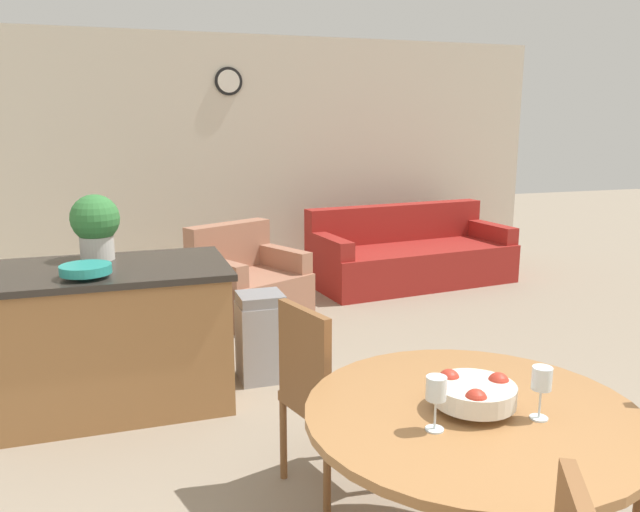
{
  "coord_description": "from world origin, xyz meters",
  "views": [
    {
      "loc": [
        -1.05,
        -1.06,
        1.76
      ],
      "look_at": [
        0.12,
        2.55,
        0.94
      ],
      "focal_mm": 35.0,
      "sensor_mm": 36.0,
      "label": 1
    }
  ],
  "objects_px": {
    "kitchen_island": "(115,336)",
    "potted_plant": "(95,224)",
    "wine_glass_right": "(542,381)",
    "dining_chair_far_side": "(325,389)",
    "teal_bowl": "(86,270)",
    "trash_bin": "(261,337)",
    "armchair": "(247,285)",
    "fruit_bowl": "(474,393)",
    "couch": "(410,257)",
    "dining_table": "(471,452)",
    "wine_glass_left": "(436,391)"
  },
  "relations": [
    {
      "from": "dining_table",
      "to": "wine_glass_left",
      "type": "xyz_separation_m",
      "value": [
        -0.21,
        -0.09,
        0.31
      ]
    },
    {
      "from": "wine_glass_right",
      "to": "trash_bin",
      "type": "height_order",
      "value": "wine_glass_right"
    },
    {
      "from": "fruit_bowl",
      "to": "wine_glass_right",
      "type": "height_order",
      "value": "wine_glass_right"
    },
    {
      "from": "dining_chair_far_side",
      "to": "wine_glass_right",
      "type": "relative_size",
      "value": 4.87
    },
    {
      "from": "couch",
      "to": "armchair",
      "type": "xyz_separation_m",
      "value": [
        -1.96,
        -0.64,
        -0.0
      ]
    },
    {
      "from": "fruit_bowl",
      "to": "armchair",
      "type": "height_order",
      "value": "fruit_bowl"
    },
    {
      "from": "fruit_bowl",
      "to": "wine_glass_left",
      "type": "relative_size",
      "value": 1.55
    },
    {
      "from": "dining_table",
      "to": "kitchen_island",
      "type": "relative_size",
      "value": 0.87
    },
    {
      "from": "teal_bowl",
      "to": "couch",
      "type": "bearing_deg",
      "value": 37.06
    },
    {
      "from": "wine_glass_right",
      "to": "trash_bin",
      "type": "bearing_deg",
      "value": 101.77
    },
    {
      "from": "couch",
      "to": "dining_chair_far_side",
      "type": "bearing_deg",
      "value": -127.97
    },
    {
      "from": "dining_chair_far_side",
      "to": "trash_bin",
      "type": "bearing_deg",
      "value": 163.83
    },
    {
      "from": "potted_plant",
      "to": "dining_chair_far_side",
      "type": "bearing_deg",
      "value": -56.56
    },
    {
      "from": "dining_table",
      "to": "fruit_bowl",
      "type": "xyz_separation_m",
      "value": [
        0.0,
        0.0,
        0.23
      ]
    },
    {
      "from": "fruit_bowl",
      "to": "teal_bowl",
      "type": "bearing_deg",
      "value": 126.62
    },
    {
      "from": "teal_bowl",
      "to": "fruit_bowl",
      "type": "bearing_deg",
      "value": -53.38
    },
    {
      "from": "potted_plant",
      "to": "armchair",
      "type": "height_order",
      "value": "potted_plant"
    },
    {
      "from": "dining_table",
      "to": "potted_plant",
      "type": "relative_size",
      "value": 2.92
    },
    {
      "from": "fruit_bowl",
      "to": "wine_glass_left",
      "type": "bearing_deg",
      "value": -156.18
    },
    {
      "from": "kitchen_island",
      "to": "trash_bin",
      "type": "height_order",
      "value": "kitchen_island"
    },
    {
      "from": "trash_bin",
      "to": "armchair",
      "type": "height_order",
      "value": "armchair"
    },
    {
      "from": "kitchen_island",
      "to": "potted_plant",
      "type": "height_order",
      "value": "potted_plant"
    },
    {
      "from": "dining_table",
      "to": "wine_glass_right",
      "type": "height_order",
      "value": "wine_glass_right"
    },
    {
      "from": "dining_chair_far_side",
      "to": "wine_glass_left",
      "type": "relative_size",
      "value": 4.87
    },
    {
      "from": "potted_plant",
      "to": "fruit_bowl",
      "type": "bearing_deg",
      "value": -60.42
    },
    {
      "from": "dining_chair_far_side",
      "to": "armchair",
      "type": "height_order",
      "value": "dining_chair_far_side"
    },
    {
      "from": "teal_bowl",
      "to": "armchair",
      "type": "relative_size",
      "value": 0.25
    },
    {
      "from": "trash_bin",
      "to": "couch",
      "type": "height_order",
      "value": "couch"
    },
    {
      "from": "wine_glass_left",
      "to": "trash_bin",
      "type": "relative_size",
      "value": 0.31
    },
    {
      "from": "dining_table",
      "to": "potted_plant",
      "type": "xyz_separation_m",
      "value": [
        -1.32,
        2.33,
        0.55
      ]
    },
    {
      "from": "dining_chair_far_side",
      "to": "wine_glass_right",
      "type": "xyz_separation_m",
      "value": [
        0.49,
        -0.92,
        0.36
      ]
    },
    {
      "from": "trash_bin",
      "to": "dining_chair_far_side",
      "type": "bearing_deg",
      "value": -90.18
    },
    {
      "from": "dining_chair_far_side",
      "to": "armchair",
      "type": "distance_m",
      "value": 2.88
    },
    {
      "from": "fruit_bowl",
      "to": "dining_chair_far_side",
      "type": "bearing_deg",
      "value": 111.13
    },
    {
      "from": "wine_glass_right",
      "to": "trash_bin",
      "type": "xyz_separation_m",
      "value": [
        -0.48,
        2.32,
        -0.58
      ]
    },
    {
      "from": "wine_glass_left",
      "to": "trash_bin",
      "type": "bearing_deg",
      "value": 92.39
    },
    {
      "from": "fruit_bowl",
      "to": "armchair",
      "type": "xyz_separation_m",
      "value": [
        -0.1,
        3.66,
        -0.52
      ]
    },
    {
      "from": "wine_glass_right",
      "to": "teal_bowl",
      "type": "xyz_separation_m",
      "value": [
        -1.56,
        1.98,
        0.06
      ]
    },
    {
      "from": "kitchen_island",
      "to": "trash_bin",
      "type": "xyz_separation_m",
      "value": [
        0.95,
        0.09,
        -0.14
      ]
    },
    {
      "from": "wine_glass_right",
      "to": "kitchen_island",
      "type": "xyz_separation_m",
      "value": [
        -1.43,
        2.23,
        -0.43
      ]
    },
    {
      "from": "fruit_bowl",
      "to": "armchair",
      "type": "relative_size",
      "value": 0.26
    },
    {
      "from": "potted_plant",
      "to": "teal_bowl",
      "type": "bearing_deg",
      "value": -96.28
    },
    {
      "from": "kitchen_island",
      "to": "teal_bowl",
      "type": "xyz_separation_m",
      "value": [
        -0.13,
        -0.25,
        0.49
      ]
    },
    {
      "from": "kitchen_island",
      "to": "potted_plant",
      "type": "distance_m",
      "value": 0.72
    },
    {
      "from": "dining_table",
      "to": "trash_bin",
      "type": "bearing_deg",
      "value": 97.82
    },
    {
      "from": "wine_glass_left",
      "to": "potted_plant",
      "type": "bearing_deg",
      "value": 114.77
    },
    {
      "from": "wine_glass_right",
      "to": "dining_chair_far_side",
      "type": "bearing_deg",
      "value": 117.92
    },
    {
      "from": "wine_glass_right",
      "to": "kitchen_island",
      "type": "height_order",
      "value": "wine_glass_right"
    },
    {
      "from": "dining_chair_far_side",
      "to": "couch",
      "type": "distance_m",
      "value": 4.13
    },
    {
      "from": "dining_table",
      "to": "fruit_bowl",
      "type": "bearing_deg",
      "value": 72.37
    }
  ]
}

